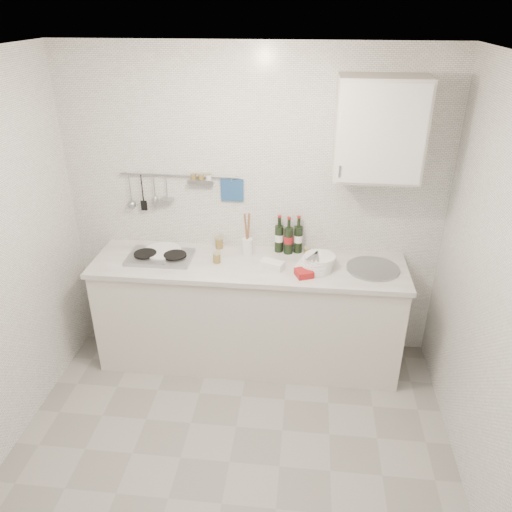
{
  "coord_description": "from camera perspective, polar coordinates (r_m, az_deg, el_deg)",
  "views": [
    {
      "loc": [
        0.42,
        -2.29,
        2.74
      ],
      "look_at": [
        0.08,
        0.9,
        1.09
      ],
      "focal_mm": 35.0,
      "sensor_mm": 36.0,
      "label": 1
    }
  ],
  "objects": [
    {
      "name": "counter",
      "position": [
        4.12,
        -0.74,
        -6.79
      ],
      "size": [
        2.44,
        0.64,
        0.96
      ],
      "color": "beige",
      "rests_on": "floor"
    },
    {
      "name": "back_wall",
      "position": [
        4.0,
        -0.39,
        5.37
      ],
      "size": [
        3.0,
        0.02,
        2.5
      ],
      "primitive_type": "cube",
      "color": "silver",
      "rests_on": "floor"
    },
    {
      "name": "wall_right",
      "position": [
        2.94,
        26.78,
        -6.52
      ],
      "size": [
        0.02,
        2.8,
        2.5
      ],
      "primitive_type": "cube",
      "color": "silver",
      "rests_on": "floor"
    },
    {
      "name": "butter_dish",
      "position": [
        3.79,
        1.84,
        -0.98
      ],
      "size": [
        0.2,
        0.15,
        0.05
      ],
      "primitive_type": "cube",
      "rotation": [
        0.0,
        0.0,
        -0.38
      ],
      "color": "white",
      "rests_on": "counter"
    },
    {
      "name": "strawberry_punnet",
      "position": [
        3.7,
        5.5,
        -1.96
      ],
      "size": [
        0.15,
        0.15,
        0.05
      ],
      "primitive_type": "cube",
      "rotation": [
        0.0,
        0.0,
        0.39
      ],
      "color": "red",
      "rests_on": "counter"
    },
    {
      "name": "jar_b",
      "position": [
        3.98,
        5.86,
        0.51
      ],
      "size": [
        0.06,
        0.06,
        0.08
      ],
      "rotation": [
        0.0,
        0.0,
        -0.36
      ],
      "color": "olive",
      "rests_on": "counter"
    },
    {
      "name": "jar_a",
      "position": [
        4.1,
        -4.24,
        1.53
      ],
      "size": [
        0.07,
        0.07,
        0.1
      ],
      "rotation": [
        0.0,
        0.0,
        -0.16
      ],
      "color": "olive",
      "rests_on": "counter"
    },
    {
      "name": "wine_bottles",
      "position": [
        3.99,
        3.76,
        2.47
      ],
      "size": [
        0.23,
        0.1,
        0.31
      ],
      "rotation": [
        0.0,
        0.0,
        0.02
      ],
      "color": "black",
      "rests_on": "counter"
    },
    {
      "name": "plate_stack_hob",
      "position": [
        4.06,
        -10.76,
        0.39
      ],
      "size": [
        0.32,
        0.32,
        0.04
      ],
      "rotation": [
        0.0,
        0.0,
        -0.12
      ],
      "color": "#436A9A",
      "rests_on": "counter"
    },
    {
      "name": "wall_cabinet",
      "position": [
        3.63,
        13.92,
        13.9
      ],
      "size": [
        0.6,
        0.38,
        0.7
      ],
      "color": "beige",
      "rests_on": "back_wall"
    },
    {
      "name": "plate_stack_sink",
      "position": [
        3.8,
        6.92,
        -0.75
      ],
      "size": [
        0.3,
        0.29,
        0.11
      ],
      "rotation": [
        0.0,
        0.0,
        -0.26
      ],
      "color": "white",
      "rests_on": "counter"
    },
    {
      "name": "jar_d",
      "position": [
        3.87,
        -4.51,
        -0.16
      ],
      "size": [
        0.06,
        0.06,
        0.09
      ],
      "rotation": [
        0.0,
        0.0,
        -0.03
      ],
      "color": "olive",
      "rests_on": "counter"
    },
    {
      "name": "ceiling",
      "position": [
        2.34,
        -4.65,
        21.31
      ],
      "size": [
        3.0,
        3.0,
        0.0
      ],
      "primitive_type": "plane",
      "rotation": [
        3.14,
        0.0,
        0.0
      ],
      "color": "silver",
      "rests_on": "back_wall"
    },
    {
      "name": "wall_rail",
      "position": [
        4.02,
        -9.01,
        7.8
      ],
      "size": [
        0.98,
        0.09,
        0.34
      ],
      "color": "#93969B",
      "rests_on": "back_wall"
    },
    {
      "name": "floor",
      "position": [
        3.59,
        -3.06,
        -22.45
      ],
      "size": [
        3.0,
        3.0,
        0.0
      ],
      "primitive_type": "plane",
      "color": "gray",
      "rests_on": "ground"
    },
    {
      "name": "jar_c",
      "position": [
        3.91,
        7.87,
        -0.05
      ],
      "size": [
        0.06,
        0.06,
        0.09
      ],
      "rotation": [
        0.0,
        0.0,
        0.28
      ],
      "color": "olive",
      "rests_on": "counter"
    },
    {
      "name": "utensil_crock",
      "position": [
        3.98,
        -1.0,
        1.36
      ],
      "size": [
        0.09,
        0.09,
        0.35
      ],
      "rotation": [
        0.0,
        0.0,
        0.41
      ],
      "color": "white",
      "rests_on": "counter"
    }
  ]
}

